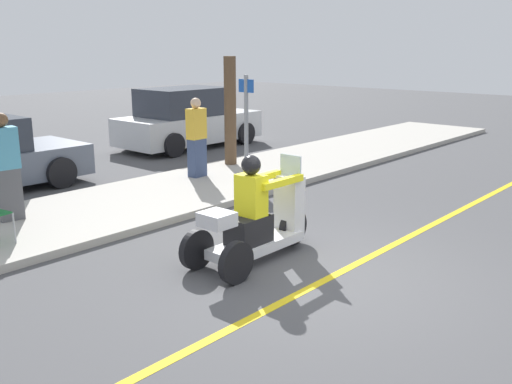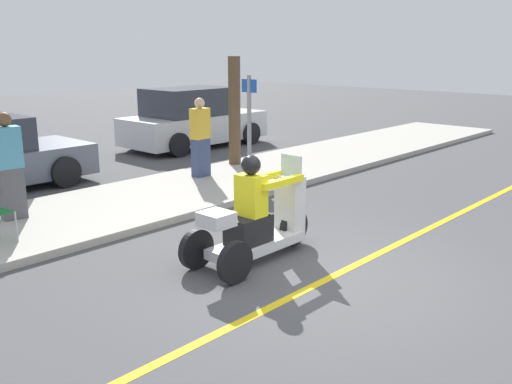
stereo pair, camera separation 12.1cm
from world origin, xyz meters
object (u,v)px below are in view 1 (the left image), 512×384
Objects in this scene: parked_car_lot_center at (188,120)px; street_sign at (246,129)px; spectator_with_child at (6,169)px; motorcycle_trike at (257,223)px; spectator_end_of_line at (197,139)px; tree_trunk at (230,111)px.

parked_car_lot_center is 1.94× the size of street_sign.
spectator_with_child is 0.40× the size of parked_car_lot_center.
street_sign is at bearing -22.33° from spectator_with_child.
spectator_with_child reaches higher than motorcycle_trike.
tree_trunk is at bearing 15.53° from spectator_end_of_line.
tree_trunk is (4.03, 4.40, 0.84)m from motorcycle_trike.
parked_car_lot_center is (2.81, 3.44, -0.14)m from spectator_end_of_line.
tree_trunk is (5.57, 0.48, 0.42)m from spectator_with_child.
spectator_with_child is 0.69× the size of tree_trunk.
street_sign is (-1.70, -2.07, -0.05)m from tree_trunk.
parked_car_lot_center is 5.99m from street_sign.
spectator_with_child is 0.78× the size of street_sign.
spectator_with_child is 7.79m from parked_car_lot_center.
tree_trunk is at bearing -114.38° from parked_car_lot_center.
street_sign is at bearing -129.41° from tree_trunk.
parked_car_lot_center is at bearing 26.86° from spectator_with_child.
spectator_with_child is at bearing -153.14° from parked_car_lot_center.
spectator_with_child is 1.03× the size of spectator_end_of_line.
parked_car_lot_center is at bearing 58.93° from street_sign.
spectator_end_of_line is 0.76× the size of street_sign.
spectator_with_child is 4.20m from street_sign.
street_sign reaches higher than spectator_with_child.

